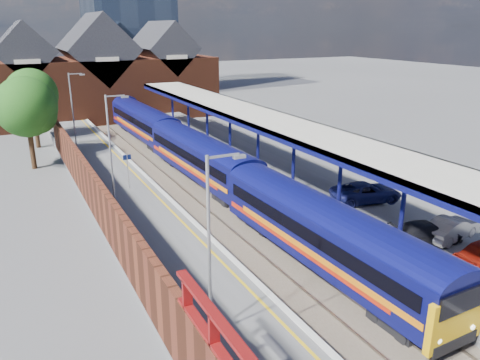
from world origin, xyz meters
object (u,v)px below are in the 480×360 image
object	(u,v)px
parked_car_blue	(366,192)
lamp_post_b	(212,237)
platform_sign	(128,166)
parked_car_silver	(451,228)
lamp_post_c	(112,142)
train	(168,135)
lamp_post_d	(74,106)
parked_car_dark	(426,232)

from	to	relation	value
parked_car_blue	lamp_post_b	bearing A→B (deg)	131.79
lamp_post_b	platform_sign	xyz separation A→B (m)	(1.36, 18.00, -2.30)
parked_car_silver	parked_car_blue	xyz separation A→B (m)	(-0.22, 6.54, 0.03)
lamp_post_c	parked_car_blue	bearing A→B (deg)	-27.99
train	lamp_post_b	size ratio (longest dim) A/B	9.42
lamp_post_c	parked_car_blue	xyz separation A→B (m)	(14.65, -7.78, -3.34)
platform_sign	parked_car_blue	xyz separation A→B (m)	(13.28, -9.78, -1.04)
train	lamp_post_d	bearing A→B (deg)	155.50
lamp_post_d	parked_car_dark	distance (m)	33.01
lamp_post_b	platform_sign	world-z (taller)	lamp_post_b
parked_car_silver	train	bearing A→B (deg)	5.48
lamp_post_c	lamp_post_d	bearing A→B (deg)	90.00
lamp_post_b	parked_car_dark	size ratio (longest dim) A/B	1.74
parked_car_silver	parked_car_blue	world-z (taller)	parked_car_blue
platform_sign	parked_car_dark	world-z (taller)	platform_sign
lamp_post_d	parked_car_blue	distance (m)	28.13
lamp_post_d	parked_car_dark	xyz separation A→B (m)	(13.32, -30.01, -3.41)
lamp_post_b	platform_sign	bearing A→B (deg)	85.67
train	parked_car_dark	bearing A→B (deg)	-78.31
lamp_post_d	platform_sign	world-z (taller)	lamp_post_d
lamp_post_b	parked_car_silver	bearing A→B (deg)	6.44
platform_sign	parked_car_silver	world-z (taller)	platform_sign
lamp_post_c	platform_sign	bearing A→B (deg)	55.74
parked_car_blue	lamp_post_c	bearing A→B (deg)	74.51
train	lamp_post_b	distance (m)	29.63
lamp_post_c	platform_sign	distance (m)	3.34
lamp_post_d	parked_car_dark	bearing A→B (deg)	-66.06
train	platform_sign	size ratio (longest dim) A/B	26.39
parked_car_dark	platform_sign	bearing A→B (deg)	48.04
parked_car_blue	platform_sign	bearing A→B (deg)	66.13
lamp_post_b	lamp_post_c	bearing A→B (deg)	90.00
train	lamp_post_b	bearing A→B (deg)	-105.45
lamp_post_b	parked_car_blue	xyz separation A→B (m)	(14.65, 8.22, -3.34)
parked_car_blue	parked_car_silver	bearing A→B (deg)	-165.61
train	lamp_post_c	size ratio (longest dim) A/B	9.42
train	parked_car_dark	xyz separation A→B (m)	(5.47, -26.43, -0.54)
train	parked_car_dark	world-z (taller)	train
lamp_post_b	train	bearing A→B (deg)	74.55
platform_sign	parked_car_dark	size ratio (longest dim) A/B	0.62
train	platform_sign	xyz separation A→B (m)	(-6.49, -10.42, 0.57)
lamp_post_b	lamp_post_d	xyz separation A→B (m)	(0.00, 32.00, 0.00)
lamp_post_b	parked_car_dark	distance (m)	13.89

